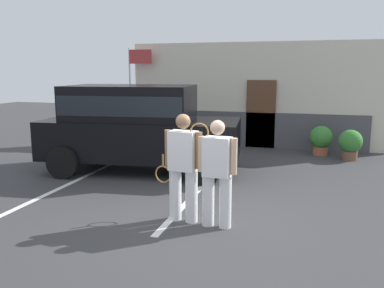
% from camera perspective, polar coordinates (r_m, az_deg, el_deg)
% --- Properties ---
extents(ground_plane, '(40.00, 40.00, 0.00)m').
position_cam_1_polar(ground_plane, '(6.52, 0.40, -11.16)').
color(ground_plane, '#38383A').
extents(parking_stripe_0, '(0.12, 4.40, 0.01)m').
position_cam_1_polar(parking_stripe_0, '(9.12, -16.64, -5.24)').
color(parking_stripe_0, silver).
rests_on(parking_stripe_0, ground_plane).
extents(parking_stripe_1, '(0.12, 4.40, 0.01)m').
position_cam_1_polar(parking_stripe_1, '(7.99, 0.48, -7.02)').
color(parking_stripe_1, silver).
rests_on(parking_stripe_1, ground_plane).
extents(house_frontage, '(8.09, 0.40, 3.26)m').
position_cam_1_polar(house_frontage, '(12.88, 9.04, 6.44)').
color(house_frontage, beige).
rests_on(house_frontage, ground_plane).
extents(parked_suv, '(4.79, 2.58, 2.05)m').
position_cam_1_polar(parked_suv, '(9.64, -7.82, 2.87)').
color(parked_suv, black).
rests_on(parked_suv, ground_plane).
extents(tennis_player_man, '(0.89, 0.33, 1.73)m').
position_cam_1_polar(tennis_player_man, '(6.37, -1.29, -3.22)').
color(tennis_player_man, white).
rests_on(tennis_player_man, ground_plane).
extents(tennis_player_woman, '(0.76, 0.29, 1.67)m').
position_cam_1_polar(tennis_player_woman, '(6.14, 3.53, -3.97)').
color(tennis_player_woman, white).
rests_on(tennis_player_woman, ground_plane).
extents(potted_plant_by_porch, '(0.64, 0.64, 0.84)m').
position_cam_1_polar(potted_plant_by_porch, '(12.01, 17.85, 0.68)').
color(potted_plant_by_porch, '#9E5638').
rests_on(potted_plant_by_porch, ground_plane).
extents(potted_plant_secondary, '(0.63, 0.63, 0.82)m').
position_cam_1_polar(potted_plant_secondary, '(11.65, 21.57, 0.11)').
color(potted_plant_secondary, brown).
rests_on(potted_plant_secondary, ground_plane).
extents(flag_pole, '(0.80, 0.11, 3.11)m').
position_cam_1_polar(flag_pole, '(13.52, -8.11, 9.28)').
color(flag_pole, silver).
rests_on(flag_pole, ground_plane).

